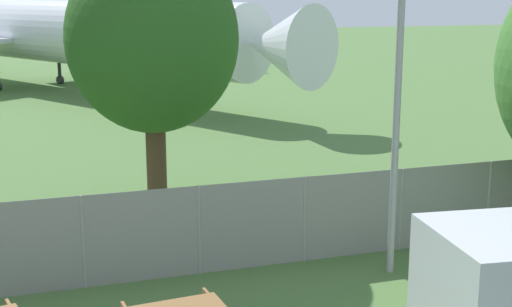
# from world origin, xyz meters

# --- Properties ---
(perimeter_fence) EXTENTS (56.07, 0.07, 2.07)m
(perimeter_fence) POSITION_xyz_m (0.00, 11.15, 1.04)
(perimeter_fence) COLOR gray
(perimeter_fence) RESTS_ON ground
(airplane) EXTENTS (34.21, 41.05, 11.68)m
(airplane) POSITION_xyz_m (-2.52, 45.67, 3.80)
(airplane) COLOR silver
(airplane) RESTS_ON ground
(tree_left_of_cabin) EXTENTS (4.54, 4.54, 7.58)m
(tree_left_of_cabin) POSITION_xyz_m (-0.24, 15.05, 5.05)
(tree_left_of_cabin) COLOR #4C3823
(tree_left_of_cabin) RESTS_ON ground
(light_mast) EXTENTS (0.44, 0.44, 7.90)m
(light_mast) POSITION_xyz_m (4.18, 9.93, 4.82)
(light_mast) COLOR #99999E
(light_mast) RESTS_ON ground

